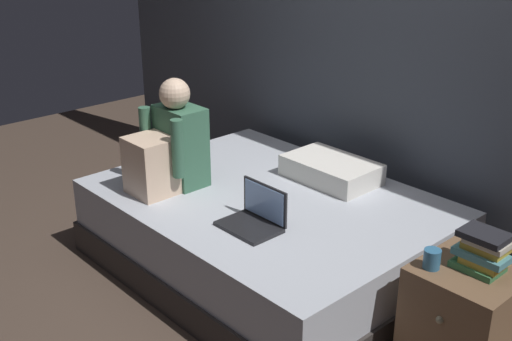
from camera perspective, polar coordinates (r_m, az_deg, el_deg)
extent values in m
plane|color=#47382D|center=(3.65, -0.29, -11.47)|extent=(8.00, 8.00, 0.00)
cube|color=#424751|center=(4.00, 12.81, 12.00)|extent=(5.60, 0.10, 2.70)
cube|color=#332D2B|center=(3.90, 1.01, -7.42)|extent=(2.00, 1.50, 0.19)
cube|color=#B2B7C1|center=(3.78, 1.04, -4.25)|extent=(1.96, 1.46, 0.29)
cube|color=brown|center=(3.14, 18.05, -12.82)|extent=(0.44, 0.44, 0.57)
sphere|color=gray|center=(2.91, 16.09, -12.68)|extent=(0.04, 0.04, 0.04)
cube|color=#38664C|center=(3.83, -6.68, 2.22)|extent=(0.30, 0.20, 0.48)
sphere|color=beige|center=(3.72, -7.28, 6.82)|extent=(0.18, 0.18, 0.18)
cube|color=beige|center=(3.74, -9.34, 0.42)|extent=(0.26, 0.24, 0.34)
cylinder|color=#38664C|center=(3.87, -9.80, 3.16)|extent=(0.07, 0.07, 0.34)
cylinder|color=#38664C|center=(3.61, -7.01, 1.95)|extent=(0.07, 0.07, 0.34)
cube|color=black|center=(3.34, -0.65, -5.07)|extent=(0.32, 0.22, 0.02)
cube|color=black|center=(3.36, 0.80, -2.80)|extent=(0.32, 0.01, 0.20)
cube|color=#8CB2EA|center=(3.36, 0.70, -2.84)|extent=(0.29, 0.00, 0.18)
cube|color=silver|center=(3.94, 6.72, 0.06)|extent=(0.56, 0.36, 0.13)
cube|color=#387042|center=(3.00, 19.15, -8.05)|extent=(0.20, 0.16, 0.03)
cube|color=gold|center=(2.98, 19.71, -7.59)|extent=(0.17, 0.15, 0.03)
cube|color=teal|center=(2.96, 19.46, -7.10)|extent=(0.23, 0.12, 0.03)
cube|color=gold|center=(2.96, 19.83, -6.42)|extent=(0.18, 0.13, 0.03)
cube|color=beige|center=(2.94, 20.03, -5.99)|extent=(0.18, 0.14, 0.03)
cube|color=black|center=(2.93, 19.72, -5.45)|extent=(0.20, 0.15, 0.03)
cylinder|color=teal|center=(2.93, 15.42, -7.61)|extent=(0.08, 0.08, 0.09)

